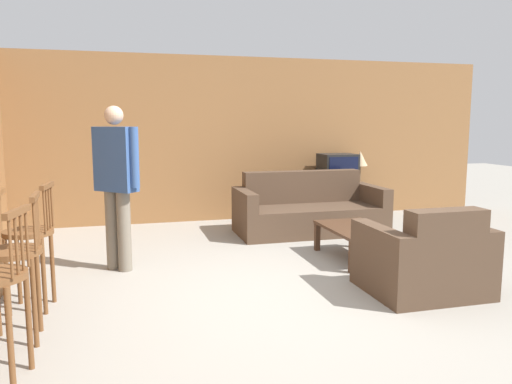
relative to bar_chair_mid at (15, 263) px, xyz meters
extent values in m
plane|color=gray|center=(2.23, 0.38, -0.58)|extent=(24.00, 24.00, 0.00)
cube|color=olive|center=(2.23, 4.11, 0.72)|extent=(9.40, 0.08, 2.60)
cylinder|color=brown|center=(0.15, -0.47, -0.26)|extent=(0.04, 0.04, 0.65)
cylinder|color=brown|center=(0.10, -0.75, -0.26)|extent=(0.04, 0.04, 0.65)
cylinder|color=brown|center=(0.18, -0.50, 0.27)|extent=(0.02, 0.02, 0.35)
cylinder|color=brown|center=(0.16, -0.57, 0.27)|extent=(0.02, 0.02, 0.35)
cylinder|color=brown|center=(0.15, -0.65, 0.27)|extent=(0.02, 0.02, 0.35)
cylinder|color=brown|center=(0.13, -0.73, 0.27)|extent=(0.02, 0.02, 0.35)
cube|color=brown|center=(0.15, -0.61, 0.47)|extent=(0.10, 0.34, 0.04)
cylinder|color=brown|center=(-0.02, 0.00, 0.08)|extent=(0.42, 0.42, 0.04)
cylinder|color=brown|center=(0.12, 0.15, -0.26)|extent=(0.04, 0.04, 0.65)
cylinder|color=brown|center=(0.13, -0.14, -0.26)|extent=(0.04, 0.04, 0.65)
cylinder|color=brown|center=(0.15, 0.13, 0.27)|extent=(0.02, 0.02, 0.35)
cylinder|color=brown|center=(0.15, 0.05, 0.27)|extent=(0.02, 0.02, 0.35)
cylinder|color=brown|center=(0.16, -0.03, 0.27)|extent=(0.02, 0.02, 0.35)
cylinder|color=brown|center=(0.16, -0.11, 0.27)|extent=(0.02, 0.02, 0.35)
cube|color=brown|center=(0.16, 0.01, 0.47)|extent=(0.05, 0.34, 0.04)
cylinder|color=brown|center=(-0.02, 0.66, 0.08)|extent=(0.45, 0.45, 0.04)
cylinder|color=brown|center=(-0.14, 0.81, -0.26)|extent=(0.04, 0.04, 0.65)
cylinder|color=brown|center=(-0.17, 0.53, -0.26)|extent=(0.04, 0.04, 0.65)
cylinder|color=brown|center=(0.14, 0.78, -0.26)|extent=(0.04, 0.04, 0.65)
cylinder|color=brown|center=(0.11, 0.50, -0.26)|extent=(0.04, 0.04, 0.65)
cylinder|color=brown|center=(0.17, 0.76, 0.27)|extent=(0.02, 0.02, 0.35)
cylinder|color=brown|center=(0.16, 0.68, 0.27)|extent=(0.02, 0.02, 0.35)
cylinder|color=brown|center=(0.15, 0.60, 0.27)|extent=(0.02, 0.02, 0.35)
cylinder|color=brown|center=(0.14, 0.52, 0.27)|extent=(0.02, 0.02, 0.35)
cube|color=brown|center=(0.16, 0.64, 0.47)|extent=(0.08, 0.34, 0.04)
cube|color=#4C3828|center=(3.34, 2.79, -0.39)|extent=(1.77, 0.94, 0.39)
cube|color=#4C3828|center=(3.34, 3.14, 0.04)|extent=(1.77, 0.22, 0.47)
cube|color=#4C3828|center=(2.37, 2.79, -0.26)|extent=(0.16, 0.94, 0.65)
cube|color=#4C3828|center=(4.30, 2.79, -0.26)|extent=(0.16, 0.94, 0.65)
cube|color=#4C3828|center=(3.43, 0.18, -0.39)|extent=(0.71, 0.89, 0.39)
cube|color=#4C3828|center=(3.43, -0.15, 0.03)|extent=(0.71, 0.22, 0.44)
cube|color=#4C3828|center=(3.86, 0.18, -0.27)|extent=(0.16, 0.89, 0.64)
cube|color=#4C3828|center=(3.00, 0.18, -0.27)|extent=(0.16, 0.89, 0.64)
cube|color=#472D1E|center=(3.34, 1.36, -0.23)|extent=(0.64, 1.05, 0.04)
cube|color=#472D1E|center=(3.06, 0.88, -0.41)|extent=(0.06, 0.06, 0.34)
cube|color=#472D1E|center=(3.62, 0.88, -0.41)|extent=(0.06, 0.06, 0.34)
cube|color=#472D1E|center=(3.06, 1.84, -0.41)|extent=(0.06, 0.06, 0.34)
cube|color=#472D1E|center=(3.62, 1.84, -0.41)|extent=(0.06, 0.06, 0.34)
cube|color=#2D2319|center=(4.17, 3.73, -0.30)|extent=(1.09, 0.51, 0.56)
cube|color=black|center=(4.17, 3.73, 0.23)|extent=(0.57, 0.47, 0.50)
cube|color=black|center=(4.17, 3.49, 0.23)|extent=(0.50, 0.01, 0.43)
cylinder|color=brown|center=(4.58, 3.73, -0.01)|extent=(0.16, 0.16, 0.02)
cylinder|color=brown|center=(4.58, 3.73, 0.14)|extent=(0.03, 0.03, 0.27)
cone|color=tan|center=(4.58, 3.73, 0.39)|extent=(0.24, 0.24, 0.24)
cylinder|color=#756B5B|center=(0.64, 1.70, -0.16)|extent=(0.14, 0.14, 0.85)
cylinder|color=#756B5B|center=(0.76, 1.59, -0.16)|extent=(0.14, 0.14, 0.85)
cube|color=#335189|center=(0.70, 1.65, 0.61)|extent=(0.47, 0.45, 0.68)
cylinder|color=#335189|center=(0.51, 1.82, 0.63)|extent=(0.09, 0.09, 0.62)
cylinder|color=#335189|center=(0.89, 1.47, 0.63)|extent=(0.09, 0.09, 0.62)
sphere|color=tan|center=(0.70, 1.65, 1.06)|extent=(0.20, 0.20, 0.20)
camera|label=1|loc=(0.76, -3.77, 0.99)|focal=35.00mm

